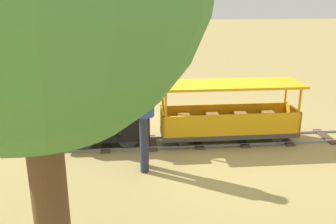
% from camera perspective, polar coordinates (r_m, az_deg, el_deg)
% --- Properties ---
extents(ground_plane, '(60.00, 60.00, 0.00)m').
position_cam_1_polar(ground_plane, '(6.33, 2.32, -4.68)').
color(ground_plane, '#A38C51').
extents(track, '(0.67, 6.05, 0.04)m').
position_cam_1_polar(track, '(6.31, 1.02, -4.59)').
color(track, gray).
rests_on(track, ground_plane).
extents(locomotive, '(0.63, 1.45, 1.05)m').
position_cam_1_polar(locomotive, '(6.12, -8.74, -0.82)').
color(locomotive, black).
rests_on(locomotive, ground_plane).
extents(passenger_car, '(0.73, 2.35, 0.97)m').
position_cam_1_polar(passenger_car, '(6.33, 9.17, -0.83)').
color(passenger_car, '#3F3F3F').
rests_on(passenger_car, ground_plane).
extents(conductor_person, '(0.30, 0.30, 1.62)m').
position_cam_1_polar(conductor_person, '(5.10, -3.78, 1.10)').
color(conductor_person, '#282D47').
rests_on(conductor_person, ground_plane).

